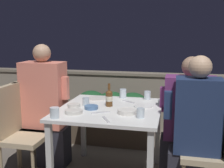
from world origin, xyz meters
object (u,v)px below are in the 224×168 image
object	(u,v)px
chair_left_far	(31,115)
person_navy_jumper	(193,128)
chair_right_far	(207,128)
chair_left_near	(15,124)
potted_plant	(32,107)
beer_bottle	(109,98)
person_coral_top	(47,106)
person_purple_stripe	(186,120)
chair_right_near	(217,140)

from	to	relation	value
chair_left_far	person_navy_jumper	bearing A→B (deg)	-10.52
chair_left_far	chair_right_far	size ratio (longest dim) A/B	1.00
chair_left_near	potted_plant	distance (m)	1.11
chair_right_far	beer_bottle	size ratio (longest dim) A/B	4.14
person_coral_top	beer_bottle	xyz separation A→B (m)	(0.73, -0.12, 0.16)
person_purple_stripe	chair_left_near	bearing A→B (deg)	-169.40
chair_left_far	chair_right_far	bearing A→B (deg)	-0.67
chair_left_far	person_coral_top	world-z (taller)	person_coral_top
beer_bottle	chair_left_far	bearing A→B (deg)	172.80
chair_left_far	person_coral_top	size ratio (longest dim) A/B	0.70
person_coral_top	person_purple_stripe	distance (m)	1.47
chair_left_far	beer_bottle	xyz separation A→B (m)	(0.93, -0.12, 0.27)
chair_right_far	chair_right_near	bearing A→B (deg)	-80.23
chair_left_near	person_purple_stripe	xyz separation A→B (m)	(1.65, 0.31, 0.06)
person_navy_jumper	potted_plant	distance (m)	2.33
chair_left_near	person_coral_top	world-z (taller)	person_coral_top
person_purple_stripe	potted_plant	distance (m)	2.17
chair_left_near	beer_bottle	bearing A→B (deg)	13.21
chair_left_near	person_navy_jumper	size ratio (longest dim) A/B	0.74
beer_bottle	person_navy_jumper	bearing A→B (deg)	-14.31
potted_plant	chair_left_far	bearing A→B (deg)	-62.35
person_coral_top	beer_bottle	world-z (taller)	person_coral_top
chair_right_far	beer_bottle	bearing A→B (deg)	-174.23
chair_left_near	potted_plant	size ratio (longest dim) A/B	1.30
chair_left_near	chair_left_far	distance (m)	0.33
chair_left_far	person_purple_stripe	size ratio (longest dim) A/B	0.76
chair_right_far	person_purple_stripe	distance (m)	0.21
chair_right_near	potted_plant	xyz separation A→B (m)	(-2.28, 1.02, -0.10)
person_coral_top	beer_bottle	bearing A→B (deg)	-9.11
chair_left_far	beer_bottle	bearing A→B (deg)	-7.20
chair_left_near	person_purple_stripe	distance (m)	1.68
chair_left_far	beer_bottle	size ratio (longest dim) A/B	4.14
chair_right_near	person_purple_stripe	world-z (taller)	person_purple_stripe
chair_left_far	potted_plant	world-z (taller)	chair_left_far
chair_left_far	person_coral_top	bearing A→B (deg)	-0.00
chair_left_near	chair_right_far	distance (m)	1.88
person_coral_top	person_purple_stripe	size ratio (longest dim) A/B	1.08
chair_left_near	chair_left_far	bearing A→B (deg)	92.20
chair_right_near	person_navy_jumper	distance (m)	0.22
chair_left_near	chair_right_far	bearing A→B (deg)	9.48
chair_right_far	person_purple_stripe	bearing A→B (deg)	180.00
beer_bottle	chair_left_near	bearing A→B (deg)	-166.79
chair_right_near	chair_right_far	bearing A→B (deg)	99.77
chair_right_far	chair_left_near	bearing A→B (deg)	-170.52
person_coral_top	chair_right_far	bearing A→B (deg)	-0.75
chair_right_near	beer_bottle	world-z (taller)	beer_bottle
chair_left_near	person_coral_top	bearing A→B (deg)	60.97
person_purple_stripe	potted_plant	world-z (taller)	person_purple_stripe
chair_right_near	potted_plant	size ratio (longest dim) A/B	1.30
chair_left_far	potted_plant	distance (m)	0.80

